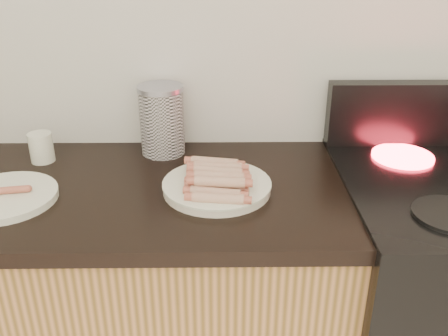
{
  "coord_description": "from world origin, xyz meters",
  "views": [
    {
      "loc": [
        0.06,
        0.49,
        1.53
      ],
      "look_at": [
        0.07,
        1.62,
        0.99
      ],
      "focal_mm": 40.0,
      "sensor_mm": 36.0,
      "label": 1
    }
  ],
  "objects_px": {
    "canister": "(162,120)",
    "side_plate": "(5,197)",
    "mug": "(41,147)",
    "main_plate": "(217,187)"
  },
  "relations": [
    {
      "from": "canister",
      "to": "side_plate",
      "type": "bearing_deg",
      "value": -141.18
    },
    {
      "from": "canister",
      "to": "mug",
      "type": "bearing_deg",
      "value": -170.29
    },
    {
      "from": "side_plate",
      "to": "mug",
      "type": "height_order",
      "value": "mug"
    },
    {
      "from": "canister",
      "to": "mug",
      "type": "xyz_separation_m",
      "value": [
        -0.36,
        -0.06,
        -0.06
      ]
    },
    {
      "from": "main_plate",
      "to": "side_plate",
      "type": "distance_m",
      "value": 0.55
    },
    {
      "from": "main_plate",
      "to": "mug",
      "type": "xyz_separation_m",
      "value": [
        -0.52,
        0.2,
        0.03
      ]
    },
    {
      "from": "main_plate",
      "to": "canister",
      "type": "distance_m",
      "value": 0.32
    },
    {
      "from": "main_plate",
      "to": "mug",
      "type": "distance_m",
      "value": 0.56
    },
    {
      "from": "mug",
      "to": "side_plate",
      "type": "bearing_deg",
      "value": -95.11
    },
    {
      "from": "side_plate",
      "to": "mug",
      "type": "xyz_separation_m",
      "value": [
        0.02,
        0.24,
        0.03
      ]
    }
  ]
}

